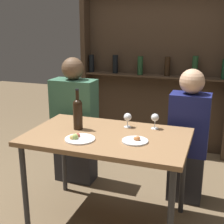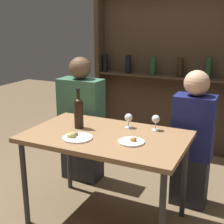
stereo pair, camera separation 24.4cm
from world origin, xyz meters
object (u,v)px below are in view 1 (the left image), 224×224
object	(u,v)px
food_plate_1	(135,140)
seated_person_left	(75,125)
seated_person_right	(188,139)
wine_bottle	(78,112)
food_plate_0	(79,138)
wine_glass_0	(155,118)
wine_glass_1	(128,118)

from	to	relation	value
food_plate_1	seated_person_left	bearing A→B (deg)	141.65
food_plate_1	seated_person_right	bearing A→B (deg)	63.46
wine_bottle	food_plate_0	bearing A→B (deg)	-63.85
seated_person_left	wine_bottle	bearing A→B (deg)	-60.76
wine_glass_0	food_plate_1	bearing A→B (deg)	-102.22
wine_glass_1	food_plate_0	distance (m)	0.48
wine_glass_1	food_plate_0	xyz separation A→B (m)	(-0.25, -0.40, -0.07)
food_plate_1	seated_person_left	xyz separation A→B (m)	(-0.80, 0.63, -0.17)
seated_person_left	seated_person_right	world-z (taller)	seated_person_left
wine_glass_0	food_plate_1	world-z (taller)	wine_glass_0
wine_glass_0	wine_glass_1	bearing A→B (deg)	-170.82
wine_bottle	wine_glass_1	distance (m)	0.41
wine_bottle	wine_glass_0	distance (m)	0.62
wine_glass_1	seated_person_right	bearing A→B (deg)	36.11
seated_person_right	wine_bottle	bearing A→B (deg)	-148.10
seated_person_left	seated_person_right	distance (m)	1.11
food_plate_0	food_plate_1	world-z (taller)	food_plate_0
wine_bottle	seated_person_left	distance (m)	0.66
wine_bottle	food_plate_0	world-z (taller)	wine_bottle
food_plate_0	seated_person_left	bearing A→B (deg)	118.33
food_plate_0	seated_person_left	size ratio (longest dim) A/B	0.18
food_plate_1	seated_person_right	distance (m)	0.73
wine_glass_1	seated_person_left	xyz separation A→B (m)	(-0.65, 0.34, -0.24)
wine_bottle	food_plate_1	xyz separation A→B (m)	(0.51, -0.12, -0.13)
seated_person_right	wine_glass_0	bearing A→B (deg)	-128.93
food_plate_0	food_plate_1	bearing A→B (deg)	14.32
wine_bottle	seated_person_left	world-z (taller)	seated_person_left
wine_glass_1	seated_person_right	xyz separation A→B (m)	(0.46, 0.34, -0.25)
food_plate_0	seated_person_right	xyz separation A→B (m)	(0.72, 0.73, -0.18)
food_plate_0	seated_person_right	world-z (taller)	seated_person_right
wine_bottle	seated_person_right	distance (m)	1.02
wine_glass_0	food_plate_1	size ratio (longest dim) A/B	0.66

